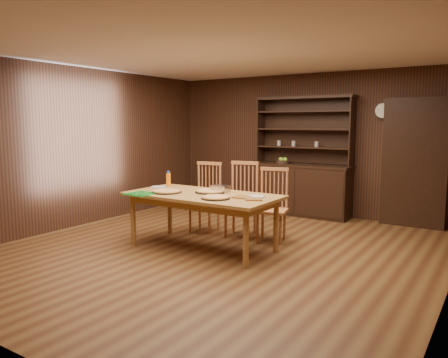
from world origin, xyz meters
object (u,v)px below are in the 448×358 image
Objects in this scene: chair_left at (207,194)px; chair_center at (242,196)px; china_hutch at (301,183)px; dining_table at (202,199)px; juice_bottle at (168,179)px; chair_right at (273,202)px.

chair_center reaches higher than chair_left.
dining_table is (-0.24, -2.78, 0.08)m from china_hutch.
china_hutch is 2.79m from dining_table.
chair_center reaches higher than dining_table.
dining_table is 0.93m from chair_center.
juice_bottle reaches higher than dining_table.
china_hutch is at bearing 85.06° from dining_table.
chair_left is (-0.55, 0.87, -0.10)m from dining_table.
chair_left is 1.03× the size of chair_right.
chair_right is (0.59, 0.91, -0.12)m from dining_table.
chair_right is at bearing 24.12° from juice_bottle.
chair_left is at bearing 173.92° from chair_center.
chair_center is (0.62, 0.06, 0.02)m from chair_left.
juice_bottle is (-0.90, -0.65, 0.26)m from chair_center.
juice_bottle is at bearing -123.53° from chair_left.
dining_table is 1.91× the size of chair_left.
dining_table is 1.96× the size of chair_right.
china_hutch reaches higher than chair_center.
china_hutch reaches higher than chair_right.
chair_center is 0.52m from chair_right.
chair_center is at bearing -3.17° from chair_left.
chair_right is 4.52× the size of juice_bottle.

